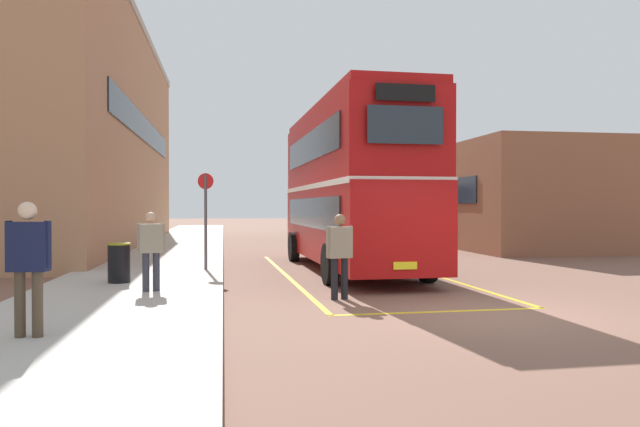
# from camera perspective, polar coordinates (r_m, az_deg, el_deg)

# --- Properties ---
(ground_plane) EXTENTS (135.60, 135.60, 0.00)m
(ground_plane) POSITION_cam_1_polar(r_m,az_deg,el_deg) (24.48, 1.29, -3.71)
(ground_plane) COLOR brown
(sidewalk_left) EXTENTS (4.00, 57.60, 0.14)m
(sidewalk_left) POSITION_cam_1_polar(r_m,az_deg,el_deg) (26.53, -13.65, -3.23)
(sidewalk_left) COLOR #B2ADA3
(sidewalk_left) RESTS_ON ground
(brick_building_left) EXTENTS (6.86, 24.39, 10.24)m
(brick_building_left) POSITION_cam_1_polar(r_m,az_deg,el_deg) (29.70, -23.01, 6.91)
(brick_building_left) COLOR #AD7A56
(brick_building_left) RESTS_ON ground
(depot_building_right) EXTENTS (7.25, 17.22, 4.64)m
(depot_building_right) POSITION_cam_1_polar(r_m,az_deg,el_deg) (31.79, 15.99, 1.47)
(depot_building_right) COLOR brown
(depot_building_right) RESTS_ON ground
(double_decker_bus) EXTENTS (2.91, 10.08, 4.75)m
(double_decker_bus) POSITION_cam_1_polar(r_m,az_deg,el_deg) (17.40, 2.90, 2.77)
(double_decker_bus) COLOR black
(double_decker_bus) RESTS_ON ground
(single_deck_bus) EXTENTS (2.78, 9.07, 3.02)m
(single_deck_bus) POSITION_cam_1_polar(r_m,az_deg,el_deg) (34.41, 3.98, 0.30)
(single_deck_bus) COLOR black
(single_deck_bus) RESTS_ON ground
(pedestrian_boarding) EXTENTS (0.57, 0.33, 1.73)m
(pedestrian_boarding) POSITION_cam_1_polar(r_m,az_deg,el_deg) (11.93, 1.90, -3.53)
(pedestrian_boarding) COLOR black
(pedestrian_boarding) RESTS_ON ground
(pedestrian_waiting_near) EXTENTS (0.54, 0.30, 1.63)m
(pedestrian_waiting_near) POSITION_cam_1_polar(r_m,az_deg,el_deg) (12.61, -16.00, -3.02)
(pedestrian_waiting_near) COLOR #2D2D38
(pedestrian_waiting_near) RESTS_ON sidewalk_left
(pedestrian_waiting_far) EXTENTS (0.60, 0.28, 1.81)m
(pedestrian_waiting_far) POSITION_cam_1_polar(r_m,az_deg,el_deg) (8.78, -26.32, -3.85)
(pedestrian_waiting_far) COLOR #473828
(pedestrian_waiting_far) RESTS_ON sidewalk_left
(litter_bin) EXTENTS (0.53, 0.53, 0.90)m
(litter_bin) POSITION_cam_1_polar(r_m,az_deg,el_deg) (14.29, -18.82, -4.52)
(litter_bin) COLOR black
(litter_bin) RESTS_ON sidewalk_left
(bus_stop_sign) EXTENTS (0.43, 0.15, 2.66)m
(bus_stop_sign) POSITION_cam_1_polar(r_m,az_deg,el_deg) (16.57, -10.98, 0.19)
(bus_stop_sign) COLOR #4C4C51
(bus_stop_sign) RESTS_ON sidewalk_left
(bay_marking_yellow) EXTENTS (4.38, 12.11, 0.01)m
(bay_marking_yellow) POSITION_cam_1_polar(r_m,az_deg,el_deg) (15.68, 4.42, -6.19)
(bay_marking_yellow) COLOR gold
(bay_marking_yellow) RESTS_ON ground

